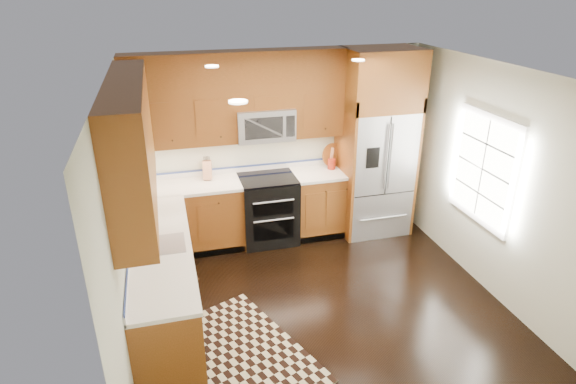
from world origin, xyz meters
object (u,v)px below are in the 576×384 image
object	(u,v)px
refrigerator	(377,144)
rug	(245,353)
knife_block	(207,170)
utensil_crock	(332,162)
range	(268,209)

from	to	relation	value
refrigerator	rug	bearing A→B (deg)	-136.96
rug	knife_block	size ratio (longest dim) A/B	5.29
refrigerator	utensil_crock	bearing A→B (deg)	166.35
refrigerator	utensil_crock	distance (m)	0.67
rug	refrigerator	bearing A→B (deg)	21.25
range	utensil_crock	distance (m)	1.12
range	refrigerator	xyz separation A→B (m)	(1.55, -0.04, 0.83)
range	refrigerator	distance (m)	1.76
refrigerator	knife_block	xyz separation A→B (m)	(-2.33, 0.24, -0.24)
range	rug	xyz separation A→B (m)	(-0.75, -2.18, -0.46)
refrigerator	rug	world-z (taller)	refrigerator
refrigerator	utensil_crock	world-z (taller)	refrigerator
range	refrigerator	world-z (taller)	refrigerator
range	utensil_crock	xyz separation A→B (m)	(0.95, 0.11, 0.58)
range	refrigerator	size ratio (longest dim) A/B	0.36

